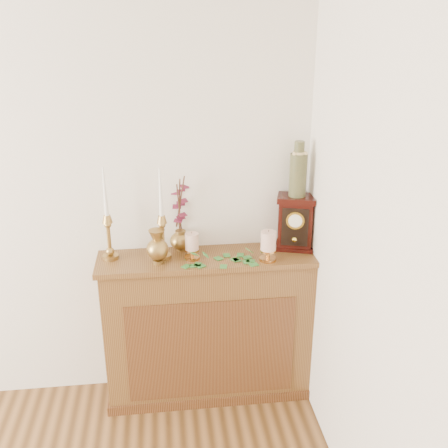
{
  "coord_description": "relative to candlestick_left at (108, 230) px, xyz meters",
  "views": [
    {
      "loc": [
        1.16,
        -0.57,
        2.18
      ],
      "look_at": [
        1.49,
        2.05,
        1.14
      ],
      "focal_mm": 42.0,
      "sensor_mm": 36.0,
      "label": 1
    }
  ],
  "objects": [
    {
      "name": "ceramic_vase",
      "position": [
        1.05,
        0.02,
        0.29
      ],
      "size": [
        0.1,
        0.1,
        0.31
      ],
      "rotation": [
        0.0,
        0.0,
        -0.28
      ],
      "color": "#172E23",
      "rests_on": "mantel_clock"
    },
    {
      "name": "pillar_candle_right",
      "position": [
        0.86,
        -0.13,
        -0.08
      ],
      "size": [
        0.09,
        0.09,
        0.18
      ],
      "rotation": [
        0.0,
        0.0,
        -0.36
      ],
      "color": "#C58845",
      "rests_on": "console_shelf"
    },
    {
      "name": "pillar_candle_left",
      "position": [
        0.45,
        -0.06,
        -0.09
      ],
      "size": [
        0.08,
        0.08,
        0.16
      ],
      "rotation": [
        0.0,
        0.0,
        -0.31
      ],
      "color": "#C58845",
      "rests_on": "console_shelf"
    },
    {
      "name": "ginger_jar",
      "position": [
        0.4,
        0.1,
        0.03
      ],
      "size": [
        0.19,
        0.2,
        0.45
      ],
      "rotation": [
        0.0,
        0.0,
        0.08
      ],
      "color": "#A08340",
      "rests_on": "console_shelf"
    },
    {
      "name": "candlestick_left",
      "position": [
        0.0,
        0.0,
        0.0
      ],
      "size": [
        0.09,
        0.09,
        0.53
      ],
      "rotation": [
        0.0,
        0.0,
        -0.12
      ],
      "color": "#A08340",
      "rests_on": "console_shelf"
    },
    {
      "name": "bud_vase",
      "position": [
        0.26,
        -0.09,
        -0.08
      ],
      "size": [
        0.12,
        0.12,
        0.19
      ],
      "rotation": [
        0.0,
        0.0,
        0.43
      ],
      "color": "#A08340",
      "rests_on": "console_shelf"
    },
    {
      "name": "mantel_clock",
      "position": [
        1.05,
        0.02,
        -0.02
      ],
      "size": [
        0.25,
        0.2,
        0.32
      ],
      "rotation": [
        0.0,
        0.0,
        -0.28
      ],
      "color": "black",
      "rests_on": "console_shelf"
    },
    {
      "name": "candlestick_center",
      "position": [
        0.29,
        -0.03,
        -0.0
      ],
      "size": [
        0.09,
        0.09,
        0.52
      ],
      "rotation": [
        0.0,
        0.0,
        0.03
      ],
      "color": "#A08340",
      "rests_on": "console_shelf"
    },
    {
      "name": "console_shelf",
      "position": [
        0.54,
        -0.03,
        -0.67
      ],
      "size": [
        1.24,
        0.34,
        0.93
      ],
      "color": "brown",
      "rests_on": "ground"
    },
    {
      "name": "ivy_garland",
      "position": [
        0.57,
        -0.12,
        -0.16
      ],
      "size": [
        0.42,
        0.19,
        0.08
      ],
      "rotation": [
        0.0,
        0.0,
        0.34
      ],
      "color": "#2F712B",
      "rests_on": "console_shelf"
    }
  ]
}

